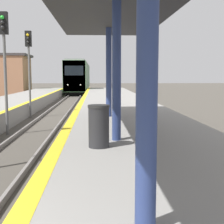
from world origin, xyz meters
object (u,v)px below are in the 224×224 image
(train, at_px, (79,77))
(signal_mid, at_px, (4,51))
(signal_far, at_px, (29,58))
(trash_bin, at_px, (99,126))

(train, xyz_separation_m, signal_mid, (-1.20, -35.42, 1.21))
(train, height_order, signal_far, signal_far)
(train, bearing_deg, signal_far, -92.59)
(trash_bin, bearing_deg, signal_mid, 121.61)
(signal_far, height_order, trash_bin, signal_far)
(train, height_order, trash_bin, train)
(train, xyz_separation_m, signal_far, (-1.36, -29.95, 1.21))
(train, relative_size, signal_far, 4.59)
(signal_mid, distance_m, signal_far, 5.47)
(signal_mid, relative_size, trash_bin, 5.23)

